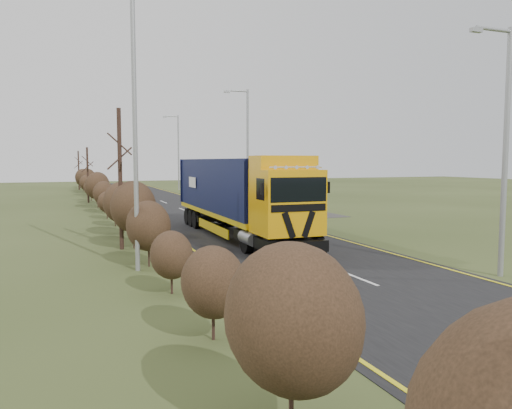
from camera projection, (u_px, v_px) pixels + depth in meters
The scene contains 14 objects.
ground at pixel (298, 255), 20.26m from camera, with size 160.00×160.00×0.00m, color #343F1B.
road at pixel (223, 225), 29.52m from camera, with size 8.00×120.00×0.02m, color black.
layby at pixel (261, 207), 41.17m from camera, with size 6.00×18.00×0.02m, color #2F2D2A.
lane_markings at pixel (224, 226), 29.24m from camera, with size 7.52×116.00×0.01m.
hedgerow at pixel (122, 204), 25.24m from camera, with size 2.24×102.04×6.05m.
lorry at pixel (236, 192), 24.64m from camera, with size 2.81×14.46×4.02m.
car_red_hatchback at pixel (286, 205), 36.36m from camera, with size 1.38×3.43×1.17m, color maroon.
car_blue_sedan at pixel (247, 197), 44.46m from camera, with size 1.33×3.83×1.26m, color #091036.
streetlight_near at pixel (504, 142), 16.13m from camera, with size 1.72×0.18×8.06m.
streetlight_mid at pixel (246, 144), 38.15m from camera, with size 1.96×0.18×9.23m.
streetlight_far at pixel (177, 149), 65.55m from camera, with size 2.07×0.20×9.78m.
left_pole at pixel (134, 106), 16.89m from camera, with size 0.16×0.16×11.34m, color gray.
speed_sign at pixel (297, 197), 32.04m from camera, with size 0.60×0.10×2.19m.
warning_board at pixel (230, 192), 46.20m from camera, with size 0.63×0.11×1.66m.
Camera 1 is at (-8.93, -17.98, 3.81)m, focal length 35.00 mm.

